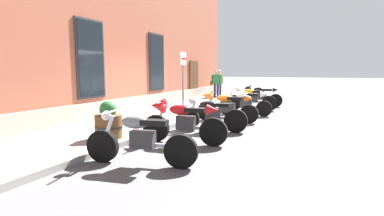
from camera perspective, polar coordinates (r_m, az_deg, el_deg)
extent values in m
plane|color=#4C4C4F|center=(10.25, 0.67, -2.37)|extent=(140.00, 140.00, 0.00)
cube|color=gray|center=(10.88, -6.13, -1.48)|extent=(26.19, 2.82, 0.14)
cube|color=silver|center=(9.44, 18.76, -3.58)|extent=(26.19, 0.12, 0.01)
cube|color=gray|center=(11.59, -11.98, 0.35)|extent=(20.19, 0.10, 0.70)
cube|color=#2D2D33|center=(9.98, -19.33, 9.06)|extent=(1.22, 0.06, 2.52)
cube|color=black|center=(9.96, -19.21, 9.07)|extent=(1.10, 0.03, 2.40)
cube|color=#2D2D33|center=(13.20, -6.98, 8.90)|extent=(1.22, 0.06, 2.52)
cube|color=black|center=(13.19, -6.87, 8.90)|extent=(1.10, 0.03, 2.40)
cube|color=#472B19|center=(16.78, 0.35, 5.36)|extent=(1.10, 0.08, 2.30)
cylinder|color=black|center=(5.79, -17.17, -7.19)|extent=(0.24, 0.63, 0.62)
cylinder|color=black|center=(5.19, -2.17, -8.54)|extent=(0.24, 0.63, 0.62)
cylinder|color=silver|center=(5.68, -16.40, -4.64)|extent=(0.13, 0.33, 0.67)
cube|color=#28282B|center=(5.38, -9.65, -6.09)|extent=(0.30, 0.47, 0.32)
ellipsoid|color=slate|center=(5.38, -11.19, -2.75)|extent=(0.35, 0.56, 0.24)
cube|color=black|center=(5.23, -7.40, -2.84)|extent=(0.31, 0.51, 0.10)
cylinder|color=silver|center=(5.57, -15.83, -0.77)|extent=(0.62, 0.15, 0.04)
cylinder|color=silver|center=(5.41, -6.17, -7.37)|extent=(0.17, 0.46, 0.09)
sphere|color=silver|center=(5.62, -16.52, -1.44)|extent=(0.18, 0.18, 0.18)
cylinder|color=black|center=(7.17, -7.08, -3.95)|extent=(0.19, 0.67, 0.66)
cylinder|color=black|center=(6.69, 4.26, -4.74)|extent=(0.19, 0.67, 0.66)
cylinder|color=silver|center=(7.08, -6.38, -1.89)|extent=(0.10, 0.33, 0.66)
cube|color=#28282B|center=(6.84, -1.23, -2.91)|extent=(0.27, 0.46, 0.32)
ellipsoid|color=red|center=(6.85, -2.41, -0.34)|extent=(0.31, 0.54, 0.24)
cube|color=black|center=(6.72, 0.61, -0.39)|extent=(0.27, 0.50, 0.10)
cylinder|color=silver|center=(7.00, -5.83, 1.20)|extent=(0.62, 0.10, 0.04)
cylinder|color=silver|center=(6.89, 1.47, -3.94)|extent=(0.14, 0.46, 0.09)
cone|color=red|center=(7.06, -6.79, 0.43)|extent=(0.39, 0.38, 0.36)
cone|color=red|center=(6.60, 4.13, -0.37)|extent=(0.27, 0.28, 0.24)
cylinder|color=black|center=(8.51, -0.73, -2.11)|extent=(0.21, 0.67, 0.66)
cylinder|color=black|center=(8.20, 8.60, -2.56)|extent=(0.21, 0.67, 0.66)
cylinder|color=silver|center=(8.44, -0.08, -0.55)|extent=(0.11, 0.31, 0.61)
cube|color=#28282B|center=(8.29, 4.19, -1.13)|extent=(0.28, 0.47, 0.32)
ellipsoid|color=black|center=(8.29, 3.20, 0.61)|extent=(0.33, 0.55, 0.24)
cube|color=black|center=(8.21, 5.78, 0.59)|extent=(0.28, 0.50, 0.10)
cylinder|color=silver|center=(8.38, 0.44, 1.86)|extent=(0.62, 0.12, 0.04)
cylinder|color=silver|center=(8.36, 6.37, -1.98)|extent=(0.15, 0.46, 0.09)
sphere|color=silver|center=(8.41, -0.08, 1.41)|extent=(0.18, 0.18, 0.18)
cylinder|color=black|center=(10.14, 2.72, -0.72)|extent=(0.14, 0.62, 0.62)
cylinder|color=black|center=(9.73, 11.17, -1.19)|extent=(0.14, 0.62, 0.62)
cylinder|color=silver|center=(10.07, 3.26, 0.78)|extent=(0.08, 0.33, 0.67)
cube|color=#28282B|center=(9.87, 7.15, 0.07)|extent=(0.24, 0.45, 0.32)
ellipsoid|color=orange|center=(9.88, 6.34, 1.91)|extent=(0.28, 0.53, 0.24)
cube|color=black|center=(9.78, 8.48, 1.88)|extent=(0.24, 0.49, 0.10)
cylinder|color=silver|center=(10.01, 3.71, 2.99)|extent=(0.62, 0.06, 0.04)
cylinder|color=silver|center=(9.93, 8.99, -0.68)|extent=(0.11, 0.45, 0.09)
cone|color=orange|center=(10.06, 3.01, 2.45)|extent=(0.37, 0.35, 0.36)
cone|color=orange|center=(9.68, 11.13, 1.89)|extent=(0.25, 0.27, 0.24)
cylinder|color=black|center=(11.57, 6.71, 0.20)|extent=(0.16, 0.61, 0.60)
cylinder|color=black|center=(11.32, 13.98, -0.13)|extent=(0.16, 0.61, 0.60)
cylinder|color=silver|center=(11.52, 7.22, 1.56)|extent=(0.09, 0.33, 0.68)
cube|color=#28282B|center=(11.39, 10.58, 0.93)|extent=(0.25, 0.46, 0.32)
ellipsoid|color=silver|center=(11.39, 9.87, 2.60)|extent=(0.30, 0.54, 0.24)
cube|color=black|center=(11.32, 11.76, 2.58)|extent=(0.26, 0.50, 0.10)
cylinder|color=silver|center=(11.46, 7.64, 3.53)|extent=(0.62, 0.08, 0.04)
cylinder|color=silver|center=(11.48, 12.14, 0.28)|extent=(0.12, 0.46, 0.09)
cone|color=silver|center=(11.50, 7.00, 3.05)|extent=(0.38, 0.37, 0.36)
cone|color=silver|center=(11.27, 13.96, 2.60)|extent=(0.26, 0.28, 0.24)
cylinder|color=black|center=(13.03, 8.31, 1.11)|extent=(0.22, 0.68, 0.67)
cylinder|color=black|center=(12.92, 14.95, 0.89)|extent=(0.22, 0.68, 0.67)
cylinder|color=silver|center=(12.99, 8.77, 2.26)|extent=(0.12, 0.33, 0.66)
cube|color=#28282B|center=(12.93, 11.86, 1.79)|extent=(0.28, 0.47, 0.32)
ellipsoid|color=gold|center=(12.92, 11.23, 3.14)|extent=(0.34, 0.55, 0.24)
cube|color=black|center=(12.89, 12.91, 3.13)|extent=(0.29, 0.51, 0.10)
cylinder|color=silver|center=(12.95, 9.16, 3.95)|extent=(0.62, 0.13, 0.04)
cylinder|color=silver|center=(13.05, 13.19, 1.22)|extent=(0.16, 0.46, 0.09)
sphere|color=silver|center=(12.96, 8.80, 3.65)|extent=(0.18, 0.18, 0.18)
cylinder|color=black|center=(14.64, 10.58, 1.68)|extent=(0.15, 0.64, 0.63)
cylinder|color=black|center=(14.43, 16.14, 1.43)|extent=(0.15, 0.64, 0.63)
cylinder|color=silver|center=(14.60, 10.99, 2.71)|extent=(0.08, 0.32, 0.66)
cube|color=#28282B|center=(14.49, 13.56, 2.26)|extent=(0.24, 0.45, 0.32)
ellipsoid|color=black|center=(14.49, 13.01, 3.48)|extent=(0.28, 0.53, 0.24)
cube|color=black|center=(14.44, 14.50, 3.46)|extent=(0.24, 0.49, 0.10)
cylinder|color=silver|center=(14.56, 11.34, 4.22)|extent=(0.62, 0.06, 0.04)
cylinder|color=silver|center=(14.58, 14.78, 1.74)|extent=(0.11, 0.45, 0.09)
cone|color=black|center=(14.59, 10.82, 3.84)|extent=(0.37, 0.36, 0.36)
cone|color=black|center=(14.39, 16.13, 3.48)|extent=(0.25, 0.27, 0.24)
cylinder|color=#1E1E4C|center=(17.45, 5.08, 3.41)|extent=(0.14, 0.14, 0.81)
cylinder|color=#1E1E4C|center=(17.48, 4.50, 3.42)|extent=(0.14, 0.14, 0.81)
cube|color=#26723F|center=(17.43, 4.81, 5.68)|extent=(0.28, 0.43, 0.57)
sphere|color=tan|center=(17.42, 4.83, 7.08)|extent=(0.22, 0.22, 0.22)
cylinder|color=#26723F|center=(17.40, 5.63, 5.58)|extent=(0.09, 0.09, 0.54)
cylinder|color=#26723F|center=(17.46, 3.99, 5.60)|extent=(0.09, 0.09, 0.54)
cube|color=#592D19|center=(17.46, 3.75, 4.92)|extent=(0.13, 0.10, 0.24)
cylinder|color=#2D3351|center=(18.05, 5.59, 3.53)|extent=(0.14, 0.14, 0.81)
cylinder|color=#2D3351|center=(18.14, 5.09, 3.56)|extent=(0.14, 0.14, 0.81)
cube|color=tan|center=(18.06, 5.37, 5.73)|extent=(0.27, 0.43, 0.57)
sphere|color=tan|center=(18.05, 5.39, 7.09)|extent=(0.22, 0.22, 0.22)
cylinder|color=tan|center=(17.94, 6.07, 5.62)|extent=(0.09, 0.09, 0.54)
cylinder|color=tan|center=(18.18, 4.68, 5.66)|extent=(0.09, 0.09, 0.54)
cube|color=black|center=(18.21, 4.45, 5.01)|extent=(0.13, 0.10, 0.24)
cylinder|color=#4C4C51|center=(10.48, -1.80, 4.85)|extent=(0.06, 0.06, 2.27)
cube|color=white|center=(10.47, -1.72, 9.69)|extent=(0.36, 0.03, 0.44)
cube|color=red|center=(10.47, -1.64, 9.70)|extent=(0.36, 0.01, 0.08)
cylinder|color=brown|center=(7.17, -16.06, -3.52)|extent=(0.64, 0.64, 0.55)
cylinder|color=black|center=(7.17, -16.06, -3.52)|extent=(0.67, 0.67, 0.04)
sphere|color=#28602D|center=(7.10, -16.18, -0.21)|extent=(0.40, 0.40, 0.40)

